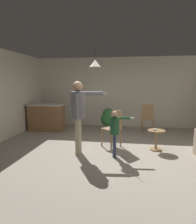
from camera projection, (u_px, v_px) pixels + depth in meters
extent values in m
plane|color=#9E9384|center=(107.00, 152.00, 5.12)|extent=(7.68, 7.68, 0.00)
cube|color=silver|center=(116.00, 92.00, 8.06)|extent=(6.40, 0.10, 2.70)
cube|color=olive|center=(47.00, 118.00, 7.43)|extent=(1.20, 0.60, 0.91)
cube|color=beige|center=(46.00, 105.00, 7.37)|extent=(1.26, 0.66, 0.04)
cylinder|color=#99754C|center=(156.00, 131.00, 5.20)|extent=(0.44, 0.44, 0.03)
cylinder|color=#99754C|center=(156.00, 141.00, 5.23)|extent=(0.06, 0.06, 0.49)
cylinder|color=#99754C|center=(156.00, 149.00, 5.26)|extent=(0.31, 0.31, 0.03)
cylinder|color=tan|center=(79.00, 135.00, 5.00)|extent=(0.13, 0.13, 0.88)
cylinder|color=tan|center=(78.00, 137.00, 4.82)|extent=(0.13, 0.13, 0.88)
cylinder|color=slate|center=(78.00, 105.00, 4.81)|extent=(0.35, 0.35, 0.63)
sphere|color=tan|center=(78.00, 86.00, 4.75)|extent=(0.24, 0.24, 0.24)
cylinder|color=slate|center=(91.00, 93.00, 4.95)|extent=(0.60, 0.16, 0.10)
cube|color=white|center=(104.00, 93.00, 4.93)|extent=(0.13, 0.05, 0.04)
cylinder|color=slate|center=(77.00, 107.00, 4.61)|extent=(0.10, 0.10, 0.59)
cylinder|color=#384260|center=(114.00, 145.00, 4.80)|extent=(0.08, 0.08, 0.54)
cylinder|color=#384260|center=(114.00, 146.00, 4.69)|extent=(0.08, 0.08, 0.54)
cylinder|color=#265938|center=(115.00, 126.00, 4.68)|extent=(0.21, 0.21, 0.38)
sphere|color=#D8AD8C|center=(115.00, 114.00, 4.65)|extent=(0.15, 0.15, 0.15)
cylinder|color=#265938|center=(122.00, 118.00, 4.77)|extent=(0.37, 0.10, 0.06)
cube|color=white|center=(131.00, 118.00, 4.76)|extent=(0.13, 0.05, 0.04)
cylinder|color=#265938|center=(115.00, 128.00, 4.56)|extent=(0.06, 0.06, 0.36)
cylinder|color=#99754C|center=(141.00, 127.00, 6.93)|extent=(0.04, 0.04, 0.45)
cylinder|color=#99754C|center=(152.00, 128.00, 6.83)|extent=(0.04, 0.04, 0.45)
cylinder|color=#99754C|center=(142.00, 125.00, 7.28)|extent=(0.04, 0.04, 0.45)
cylinder|color=#99754C|center=(153.00, 126.00, 7.17)|extent=(0.04, 0.04, 0.45)
cube|color=#997F60|center=(147.00, 119.00, 7.02)|extent=(0.48, 0.48, 0.05)
cube|color=#99754C|center=(147.00, 112.00, 6.80)|extent=(0.38, 0.09, 0.50)
cylinder|color=#99754C|center=(111.00, 141.00, 5.28)|extent=(0.04, 0.04, 0.45)
cylinder|color=#99754C|center=(121.00, 138.00, 5.52)|extent=(0.04, 0.04, 0.45)
cylinder|color=#99754C|center=(102.00, 138.00, 5.54)|extent=(0.04, 0.04, 0.45)
cylinder|color=#99754C|center=(111.00, 136.00, 5.78)|extent=(0.04, 0.04, 0.45)
cube|color=#7F664C|center=(111.00, 129.00, 5.49)|extent=(0.59, 0.59, 0.05)
cube|color=#99754C|center=(117.00, 120.00, 5.32)|extent=(0.27, 0.32, 0.50)
cylinder|color=#B7B2AD|center=(108.00, 128.00, 7.30)|extent=(0.31, 0.31, 0.25)
sphere|color=#2D6B33|center=(108.00, 119.00, 7.26)|extent=(0.54, 0.54, 0.54)
sphere|color=#2D6B33|center=(108.00, 114.00, 7.23)|extent=(0.40, 0.40, 0.40)
cube|color=white|center=(155.00, 129.00, 5.19)|extent=(0.10, 0.13, 0.04)
cone|color=silver|center=(95.00, 63.00, 5.68)|extent=(0.32, 0.32, 0.20)
cylinder|color=black|center=(95.00, 53.00, 5.65)|extent=(0.01, 0.01, 0.36)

